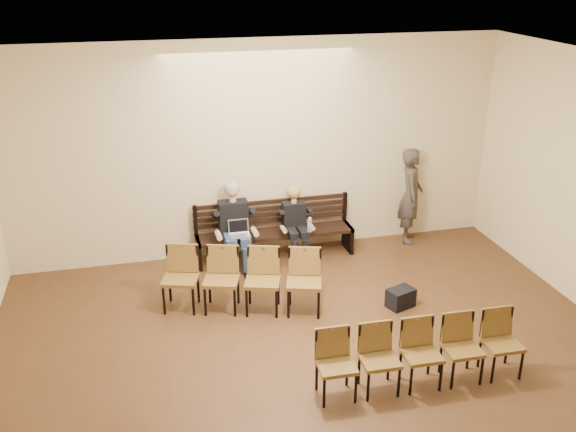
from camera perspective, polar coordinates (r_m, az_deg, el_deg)
name	(u,v)px	position (r m, az deg, el deg)	size (l,w,h in m)	color
room_walls	(346,191)	(6.19, 5.22, 2.20)	(8.02, 10.01, 3.51)	beige
bench	(275,244)	(10.56, -1.16, -2.53)	(2.60, 0.90, 0.45)	black
seated_man	(235,225)	(10.15, -4.77, -0.83)	(0.57, 0.79, 1.37)	black
seated_woman	(295,228)	(10.39, 0.66, -1.07)	(0.46, 0.64, 1.07)	black
laptop	(240,238)	(9.99, -4.28, -1.93)	(0.32, 0.25, 0.23)	silver
water_bottle	(310,231)	(10.19, 1.93, -1.34)	(0.08, 0.08, 0.25)	silver
bag	(401,298)	(9.29, 9.98, -7.18)	(0.37, 0.26, 0.28)	black
passerby	(411,188)	(11.11, 10.90, 2.42)	(0.70, 0.46, 1.91)	#3A3430
chair_row_front	(242,281)	(8.95, -4.12, -5.80)	(2.20, 0.49, 0.90)	olive
chair_row_back	(422,355)	(7.66, 11.79, -12.01)	(2.45, 0.43, 0.80)	olive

